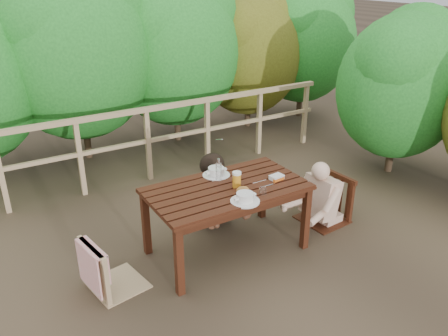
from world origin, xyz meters
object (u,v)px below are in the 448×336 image
woman (205,166)px  diner_right (329,171)px  soup_near (245,198)px  bread_roll (243,190)px  chair_left (113,241)px  bottle (219,171)px  table (227,220)px  beer_glass (237,180)px  chair_far (207,183)px  soup_far (216,172)px  chair_right (326,181)px  butter_tub (277,178)px  tumbler (263,191)px

woman → diner_right: (1.11, -0.78, -0.02)m
soup_near → bread_roll: size_ratio=2.11×
chair_left → bottle: 1.21m
table → woman: bearing=77.1°
bread_roll → beer_glass: size_ratio=0.77×
chair_far → woman: woman is taller
chair_left → soup_far: size_ratio=3.36×
chair_right → bottle: bearing=-103.9°
chair_far → soup_near: size_ratio=3.15×
diner_right → bread_roll: 1.23m
chair_far → chair_right: 1.33m
bottle → butter_tub: bottle is taller
chair_left → butter_tub: 1.69m
diner_right → butter_tub: (-0.77, -0.06, 0.13)m
diner_right → bread_roll: diner_right is taller
woman → butter_tub: size_ratio=9.21×
bread_roll → butter_tub: 0.45m
table → chair_left: size_ratio=1.62×
table → soup_far: size_ratio=5.44×
soup_near → butter_tub: soup_near is taller
woman → beer_glass: size_ratio=7.60×
chair_right → soup_far: bearing=-110.4°
bread_roll → bottle: size_ratio=0.51×
bottle → butter_tub: size_ratio=1.82×
chair_right → bottle: (-1.25, 0.21, 0.34)m
diner_right → bottle: 1.32m
soup_near → beer_glass: (0.09, 0.28, 0.04)m
chair_left → diner_right: (2.43, -0.08, 0.14)m
soup_near → butter_tub: 0.56m
soup_near → tumbler: 0.22m
chair_far → butter_tub: 0.95m
chair_far → beer_glass: beer_glass is taller
chair_far → butter_tub: (0.35, -0.82, 0.31)m
bread_roll → tumbler: 0.19m
soup_near → tumbler: soup_near is taller
diner_right → soup_far: size_ratio=4.35×
chair_right → bottle: 1.31m
beer_glass → soup_near: bearing=-108.0°
chair_right → beer_glass: bearing=-94.9°
soup_far → beer_glass: 0.34m
chair_left → bottle: bearing=-93.3°
chair_left → chair_right: 2.40m
diner_right → woman: bearing=50.6°
soup_far → soup_near: bearing=-95.4°
table → bottle: size_ratio=6.11×
table → bread_roll: bread_roll is taller
chair_right → woman: bearing=-130.2°
chair_right → soup_near: bearing=-82.1°
diner_right → beer_glass: size_ratio=7.36×
chair_far → tumbler: size_ratio=10.36×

